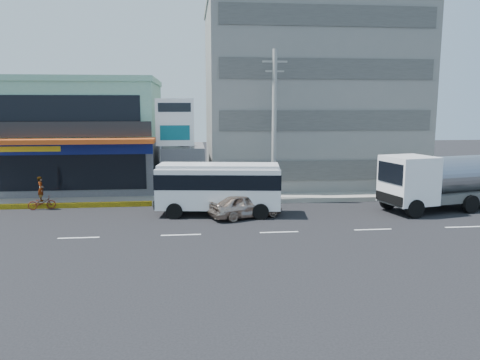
{
  "coord_description": "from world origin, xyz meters",
  "views": [
    {
      "loc": [
        0.6,
        -22.92,
        6.45
      ],
      "look_at": [
        3.34,
        3.42,
        2.2
      ],
      "focal_mm": 35.0,
      "sensor_mm": 36.0,
      "label": 1
    }
  ],
  "objects_px": {
    "utility_pole_near": "(274,125)",
    "sedan": "(245,205)",
    "billboard": "(175,128)",
    "minibus": "(219,185)",
    "satellite_dish": "(183,145)",
    "tanker_truck": "(444,180)",
    "shop_building": "(78,138)",
    "concrete_building": "(306,98)",
    "motorcycle_rider": "(42,199)"
  },
  "relations": [
    {
      "from": "shop_building",
      "to": "sedan",
      "type": "xyz_separation_m",
      "value": [
        11.66,
        -10.52,
        -3.26
      ]
    },
    {
      "from": "billboard",
      "to": "sedan",
      "type": "relative_size",
      "value": 1.6
    },
    {
      "from": "concrete_building",
      "to": "motorcycle_rider",
      "type": "xyz_separation_m",
      "value": [
        -18.76,
        -8.2,
        -6.32
      ]
    },
    {
      "from": "tanker_truck",
      "to": "motorcycle_rider",
      "type": "bearing_deg",
      "value": 173.87
    },
    {
      "from": "concrete_building",
      "to": "utility_pole_near",
      "type": "bearing_deg",
      "value": -117.76
    },
    {
      "from": "shop_building",
      "to": "concrete_building",
      "type": "relative_size",
      "value": 0.77
    },
    {
      "from": "shop_building",
      "to": "billboard",
      "type": "distance_m",
      "value": 8.92
    },
    {
      "from": "billboard",
      "to": "minibus",
      "type": "height_order",
      "value": "billboard"
    },
    {
      "from": "billboard",
      "to": "satellite_dish",
      "type": "bearing_deg",
      "value": 74.48
    },
    {
      "from": "concrete_building",
      "to": "tanker_truck",
      "type": "relative_size",
      "value": 1.76
    },
    {
      "from": "utility_pole_near",
      "to": "minibus",
      "type": "relative_size",
      "value": 1.34
    },
    {
      "from": "sedan",
      "to": "tanker_truck",
      "type": "bearing_deg",
      "value": -108.2
    },
    {
      "from": "concrete_building",
      "to": "satellite_dish",
      "type": "xyz_separation_m",
      "value": [
        -10.0,
        -4.0,
        -3.42
      ]
    },
    {
      "from": "shop_building",
      "to": "tanker_truck",
      "type": "xyz_separation_m",
      "value": [
        24.13,
        -9.82,
        -2.15
      ]
    },
    {
      "from": "shop_building",
      "to": "satellite_dish",
      "type": "height_order",
      "value": "shop_building"
    },
    {
      "from": "satellite_dish",
      "to": "minibus",
      "type": "height_order",
      "value": "satellite_dish"
    },
    {
      "from": "motorcycle_rider",
      "to": "tanker_truck",
      "type": "bearing_deg",
      "value": -6.13
    },
    {
      "from": "billboard",
      "to": "concrete_building",
      "type": "bearing_deg",
      "value": 28.92
    },
    {
      "from": "concrete_building",
      "to": "billboard",
      "type": "relative_size",
      "value": 2.32
    },
    {
      "from": "satellite_dish",
      "to": "tanker_truck",
      "type": "height_order",
      "value": "satellite_dish"
    },
    {
      "from": "utility_pole_near",
      "to": "motorcycle_rider",
      "type": "bearing_deg",
      "value": -177.67
    },
    {
      "from": "shop_building",
      "to": "satellite_dish",
      "type": "relative_size",
      "value": 8.27
    },
    {
      "from": "shop_building",
      "to": "sedan",
      "type": "bearing_deg",
      "value": -42.07
    },
    {
      "from": "shop_building",
      "to": "satellite_dish",
      "type": "distance_m",
      "value": 8.54
    },
    {
      "from": "shop_building",
      "to": "motorcycle_rider",
      "type": "xyz_separation_m",
      "value": [
        -0.76,
        -7.15,
        -3.31
      ]
    },
    {
      "from": "satellite_dish",
      "to": "minibus",
      "type": "relative_size",
      "value": 0.2
    },
    {
      "from": "billboard",
      "to": "tanker_truck",
      "type": "relative_size",
      "value": 0.76
    },
    {
      "from": "minibus",
      "to": "billboard",
      "type": "bearing_deg",
      "value": 118.09
    },
    {
      "from": "concrete_building",
      "to": "utility_pole_near",
      "type": "relative_size",
      "value": 1.6
    },
    {
      "from": "billboard",
      "to": "minibus",
      "type": "distance_m",
      "value": 6.45
    },
    {
      "from": "concrete_building",
      "to": "satellite_dish",
      "type": "bearing_deg",
      "value": -158.2
    },
    {
      "from": "satellite_dish",
      "to": "billboard",
      "type": "bearing_deg",
      "value": -105.52
    },
    {
      "from": "utility_pole_near",
      "to": "satellite_dish",
      "type": "bearing_deg",
      "value": 149.04
    },
    {
      "from": "utility_pole_near",
      "to": "billboard",
      "type": "bearing_deg",
      "value": 164.52
    },
    {
      "from": "satellite_dish",
      "to": "billboard",
      "type": "xyz_separation_m",
      "value": [
        -0.5,
        -1.8,
        1.35
      ]
    },
    {
      "from": "satellite_dish",
      "to": "motorcycle_rider",
      "type": "relative_size",
      "value": 0.72
    },
    {
      "from": "concrete_building",
      "to": "minibus",
      "type": "bearing_deg",
      "value": -126.04
    },
    {
      "from": "satellite_dish",
      "to": "billboard",
      "type": "distance_m",
      "value": 2.31
    },
    {
      "from": "satellite_dish",
      "to": "shop_building",
      "type": "bearing_deg",
      "value": 159.79
    },
    {
      "from": "concrete_building",
      "to": "billboard",
      "type": "xyz_separation_m",
      "value": [
        -10.5,
        -5.8,
        -2.07
      ]
    },
    {
      "from": "tanker_truck",
      "to": "utility_pole_near",
      "type": "bearing_deg",
      "value": 162.09
    },
    {
      "from": "satellite_dish",
      "to": "sedan",
      "type": "bearing_deg",
      "value": -64.23
    },
    {
      "from": "motorcycle_rider",
      "to": "concrete_building",
      "type": "bearing_deg",
      "value": 23.61
    },
    {
      "from": "shop_building",
      "to": "utility_pole_near",
      "type": "distance_m",
      "value": 15.5
    },
    {
      "from": "concrete_building",
      "to": "motorcycle_rider",
      "type": "distance_m",
      "value": 21.43
    },
    {
      "from": "billboard",
      "to": "sedan",
      "type": "height_order",
      "value": "billboard"
    },
    {
      "from": "sedan",
      "to": "motorcycle_rider",
      "type": "distance_m",
      "value": 12.87
    },
    {
      "from": "satellite_dish",
      "to": "tanker_truck",
      "type": "distance_m",
      "value": 17.62
    },
    {
      "from": "utility_pole_near",
      "to": "sedan",
      "type": "bearing_deg",
      "value": -120.52
    },
    {
      "from": "billboard",
      "to": "sedan",
      "type": "distance_m",
      "value": 8.26
    }
  ]
}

